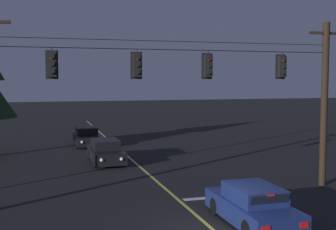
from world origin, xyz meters
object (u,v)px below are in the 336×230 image
(traffic_light_left_inner, at_px, (137,65))
(car_oncoming_lead, at_px, (106,152))
(car_waiting_near_lane, at_px, (252,206))
(traffic_light_right_inner, at_px, (282,67))
(traffic_light_leftmost, at_px, (52,64))
(car_oncoming_trailing, at_px, (87,137))
(traffic_light_centre, at_px, (208,66))

(traffic_light_left_inner, bearing_deg, car_oncoming_lead, 90.48)
(car_oncoming_lead, bearing_deg, car_waiting_near_lane, -76.05)
(traffic_light_right_inner, xyz_separation_m, car_waiting_near_lane, (-3.55, -4.21, -4.93))
(traffic_light_right_inner, bearing_deg, traffic_light_leftmost, 180.00)
(car_waiting_near_lane, bearing_deg, traffic_light_right_inner, 49.87)
(traffic_light_leftmost, xyz_separation_m, car_oncoming_trailing, (2.91, 16.00, -4.93))
(traffic_light_centre, distance_m, traffic_light_right_inner, 3.56)
(car_oncoming_lead, bearing_deg, car_oncoming_trailing, 92.87)
(traffic_light_left_inner, height_order, car_waiting_near_lane, traffic_light_left_inner)
(traffic_light_leftmost, distance_m, car_oncoming_trailing, 17.00)
(traffic_light_left_inner, height_order, traffic_light_right_inner, same)
(car_waiting_near_lane, bearing_deg, car_oncoming_lead, 103.95)
(car_oncoming_trailing, bearing_deg, traffic_light_centre, -77.51)
(traffic_light_right_inner, height_order, car_waiting_near_lane, traffic_light_right_inner)
(traffic_light_leftmost, relative_size, traffic_light_centre, 1.00)
(traffic_light_left_inner, bearing_deg, traffic_light_right_inner, 0.00)
(traffic_light_centre, bearing_deg, traffic_light_leftmost, 180.00)
(car_oncoming_lead, relative_size, car_oncoming_trailing, 1.00)
(traffic_light_left_inner, distance_m, traffic_light_right_inner, 6.66)
(traffic_light_centre, xyz_separation_m, traffic_light_right_inner, (3.56, 0.00, 0.00))
(traffic_light_centre, xyz_separation_m, car_oncoming_lead, (-3.17, 8.60, -4.93))
(traffic_light_left_inner, xyz_separation_m, car_oncoming_trailing, (-0.44, 16.00, -4.93))
(traffic_light_left_inner, height_order, traffic_light_centre, same)
(traffic_light_leftmost, bearing_deg, traffic_light_left_inner, 0.00)
(traffic_light_right_inner, relative_size, car_oncoming_trailing, 0.28)
(traffic_light_leftmost, distance_m, car_oncoming_lead, 10.45)
(traffic_light_left_inner, height_order, car_oncoming_trailing, traffic_light_left_inner)
(traffic_light_centre, relative_size, traffic_light_right_inner, 1.00)
(car_waiting_near_lane, distance_m, car_oncoming_trailing, 20.53)
(traffic_light_left_inner, distance_m, car_waiting_near_lane, 7.20)
(traffic_light_leftmost, bearing_deg, car_oncoming_lead, 69.10)
(traffic_light_leftmost, relative_size, car_oncoming_lead, 0.28)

